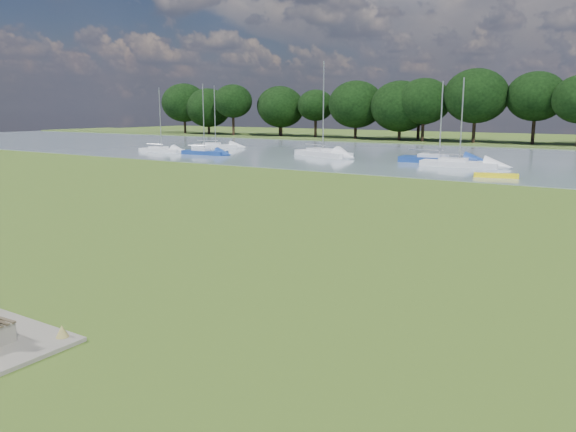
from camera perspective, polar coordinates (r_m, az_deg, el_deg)
The scene contains 10 objects.
ground at distance 24.81m, azimuth 0.20°, elevation -1.84°, with size 220.00×220.00×0.00m, color #5B6422.
river at distance 64.00m, azimuth 20.87°, elevation 5.32°, with size 220.00×40.00×0.10m, color gray.
far_bank at distance 93.50m, azimuth 24.74°, elevation 6.60°, with size 220.00×20.00×0.40m, color #4C6626.
kayak at distance 47.41m, azimuth 20.38°, elevation 3.88°, with size 3.35×0.78×0.34m, color yellow.
sailboat_1 at distance 58.26m, azimuth 15.02°, elevation 5.73°, with size 7.91×2.53×7.99m.
sailboat_4 at distance 72.16m, azimuth -12.77°, elevation 6.68°, with size 6.16×2.03×7.85m.
sailboat_5 at distance 67.11m, azimuth -8.53°, elevation 6.56°, with size 5.81×1.94×8.12m.
sailboat_7 at distance 64.36m, azimuth 3.51°, elevation 6.56°, with size 8.04×4.78×10.50m.
sailboat_8 at distance 55.22m, azimuth 16.92°, elevation 5.31°, with size 7.15×2.32×8.14m.
sailboat_9 at distance 78.11m, azimuth -7.42°, elevation 7.19°, with size 6.53×4.30×8.36m.
Camera 1 is at (12.96, -20.43, 5.50)m, focal length 35.00 mm.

